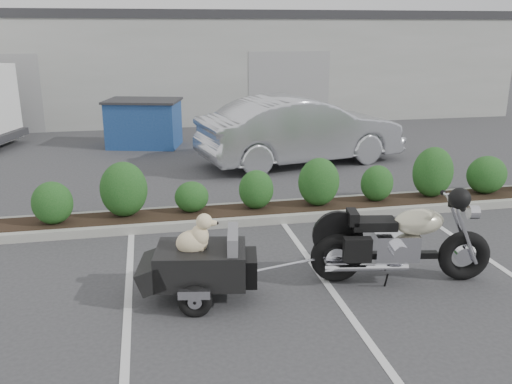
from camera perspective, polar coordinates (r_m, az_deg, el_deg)
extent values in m
plane|color=#38383A|center=(8.07, -2.39, -8.13)|extent=(90.00, 90.00, 0.00)
cube|color=#9E9E93|center=(10.22, 1.18, -2.14)|extent=(12.00, 1.00, 0.15)
cube|color=#9EA099|center=(24.28, -9.04, 13.42)|extent=(26.00, 10.00, 4.00)
torus|color=black|center=(7.66, 8.46, -6.79)|extent=(0.75, 0.31, 0.73)
torus|color=black|center=(8.16, 21.04, -6.27)|extent=(0.75, 0.31, 0.73)
cylinder|color=silver|center=(7.66, 8.46, -6.79)|extent=(0.32, 0.18, 0.30)
cylinder|color=silver|center=(8.16, 21.04, -6.27)|extent=(0.28, 0.15, 0.26)
cylinder|color=silver|center=(7.89, 21.13, -3.91)|extent=(0.47, 0.13, 0.97)
cylinder|color=silver|center=(8.08, 20.56, -3.37)|extent=(0.47, 0.13, 0.97)
cylinder|color=silver|center=(7.79, 19.97, -0.83)|extent=(0.17, 0.76, 0.04)
cylinder|color=silver|center=(7.96, 21.89, -2.00)|extent=(0.16, 0.22, 0.20)
sphere|color=black|center=(7.45, 20.64, -0.65)|extent=(0.33, 0.33, 0.28)
cube|color=silver|center=(7.78, 14.47, -5.48)|extent=(0.65, 0.47, 0.37)
cube|color=black|center=(7.86, 15.16, -6.41)|extent=(0.98, 0.28, 0.09)
ellipsoid|color=beige|center=(7.74, 16.75, -3.02)|extent=(0.78, 0.52, 0.36)
cube|color=black|center=(7.58, 12.27, -3.28)|extent=(0.65, 0.42, 0.13)
cube|color=black|center=(7.48, 10.13, -2.62)|extent=(0.18, 0.34, 0.17)
cylinder|color=silver|center=(7.59, 11.54, -7.82)|extent=(1.14, 0.29, 0.10)
cylinder|color=silver|center=(7.94, 10.92, -6.64)|extent=(1.14, 0.29, 0.10)
cube|color=black|center=(7.33, 10.62, -5.98)|extent=(0.39, 0.21, 0.33)
cube|color=black|center=(7.08, -5.78, -7.57)|extent=(1.26, 0.97, 0.46)
cube|color=slate|center=(6.94, -2.44, -5.36)|extent=(0.24, 0.69, 0.33)
cube|color=slate|center=(7.03, -5.37, -6.73)|extent=(0.87, 0.79, 0.04)
cube|color=black|center=(7.18, -10.57, -8.09)|extent=(0.54, 0.84, 0.40)
cube|color=black|center=(7.08, -0.81, -7.95)|extent=(0.31, 0.57, 0.37)
torus|color=black|center=(6.81, -6.45, -11.41)|extent=(0.44, 0.19, 0.42)
torus|color=black|center=(7.62, -5.89, -8.15)|extent=(0.44, 0.19, 0.42)
cube|color=silver|center=(6.70, -6.52, -10.65)|extent=(0.40, 0.15, 0.11)
cube|color=silver|center=(7.62, -5.89, -7.09)|extent=(0.40, 0.15, 0.11)
cylinder|color=black|center=(7.21, -6.15, -9.69)|extent=(0.21, 0.97, 0.04)
cylinder|color=silver|center=(7.12, 1.32, -8.48)|extent=(0.65, 0.15, 0.04)
ellipsoid|color=beige|center=(6.95, -6.75, -5.31)|extent=(0.45, 0.34, 0.33)
ellipsoid|color=beige|center=(6.91, -5.97, -4.64)|extent=(0.27, 0.26, 0.30)
sphere|color=beige|center=(6.83, -5.47, -3.12)|extent=(0.24, 0.24, 0.21)
ellipsoid|color=beige|center=(6.84, -4.65, -3.28)|extent=(0.16, 0.11, 0.08)
sphere|color=black|center=(6.83, -4.10, -3.28)|extent=(0.05, 0.05, 0.04)
ellipsoid|color=beige|center=(6.77, -5.88, -3.12)|extent=(0.06, 0.05, 0.11)
ellipsoid|color=beige|center=(6.89, -5.81, -2.78)|extent=(0.06, 0.05, 0.11)
cylinder|color=beige|center=(6.93, -5.68, -6.43)|extent=(0.06, 0.06, 0.13)
cylinder|color=beige|center=(7.04, -5.61, -6.01)|extent=(0.06, 0.06, 0.13)
imported|color=silver|center=(14.11, 4.78, 6.51)|extent=(5.57, 2.91, 1.75)
cube|color=navy|center=(16.49, -11.70, 7.02)|extent=(2.28, 1.81, 1.34)
cube|color=#2D2D30|center=(16.39, -11.85, 9.39)|extent=(2.42, 1.95, 0.07)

